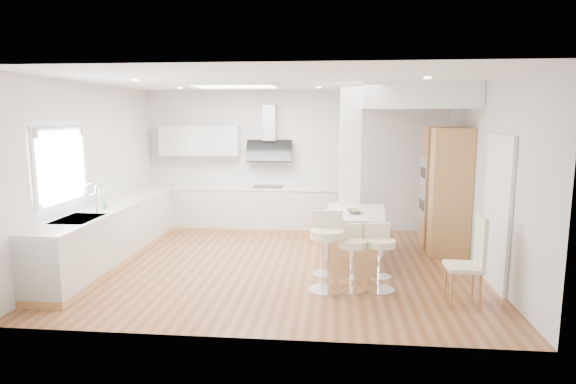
# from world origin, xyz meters

# --- Properties ---
(ground) EXTENTS (6.00, 6.00, 0.00)m
(ground) POSITION_xyz_m (0.00, 0.00, 0.00)
(ground) COLOR #965E37
(ground) RESTS_ON ground
(ceiling) EXTENTS (6.00, 5.00, 0.02)m
(ceiling) POSITION_xyz_m (0.00, 0.00, 0.00)
(ceiling) COLOR white
(ceiling) RESTS_ON ground
(wall_back) EXTENTS (6.00, 0.04, 2.80)m
(wall_back) POSITION_xyz_m (0.00, 2.50, 1.40)
(wall_back) COLOR silver
(wall_back) RESTS_ON ground
(wall_left) EXTENTS (0.04, 5.00, 2.80)m
(wall_left) POSITION_xyz_m (-3.00, 0.00, 1.40)
(wall_left) COLOR silver
(wall_left) RESTS_ON ground
(wall_right) EXTENTS (0.04, 5.00, 2.80)m
(wall_right) POSITION_xyz_m (3.00, 0.00, 1.40)
(wall_right) COLOR silver
(wall_right) RESTS_ON ground
(skylight) EXTENTS (4.10, 2.10, 0.06)m
(skylight) POSITION_xyz_m (-0.79, 0.60, 2.77)
(skylight) COLOR white
(skylight) RESTS_ON ground
(window_left) EXTENTS (0.06, 1.28, 1.07)m
(window_left) POSITION_xyz_m (-2.96, -0.90, 1.69)
(window_left) COLOR white
(window_left) RESTS_ON ground
(doorway_right) EXTENTS (0.05, 1.00, 2.10)m
(doorway_right) POSITION_xyz_m (2.97, -0.60, 1.00)
(doorway_right) COLOR #494039
(doorway_right) RESTS_ON ground
(counter_left) EXTENTS (0.63, 4.50, 1.35)m
(counter_left) POSITION_xyz_m (-2.70, 0.23, 0.46)
(counter_left) COLOR tan
(counter_left) RESTS_ON ground
(counter_back) EXTENTS (3.62, 0.63, 2.50)m
(counter_back) POSITION_xyz_m (-0.91, 2.22, 0.70)
(counter_back) COLOR tan
(counter_back) RESTS_ON ground
(pillar) EXTENTS (0.35, 0.35, 2.80)m
(pillar) POSITION_xyz_m (1.05, 0.95, 1.40)
(pillar) COLOR white
(pillar) RESTS_ON ground
(soffit) EXTENTS (1.78, 2.20, 0.40)m
(soffit) POSITION_xyz_m (2.10, 1.40, 2.60)
(soffit) COLOR white
(soffit) RESTS_ON ground
(oven_column) EXTENTS (0.63, 1.21, 2.10)m
(oven_column) POSITION_xyz_m (2.68, 1.23, 1.05)
(oven_column) COLOR tan
(oven_column) RESTS_ON ground
(peninsula) EXTENTS (1.03, 1.45, 0.90)m
(peninsula) POSITION_xyz_m (1.12, 0.18, 0.42)
(peninsula) COLOR tan
(peninsula) RESTS_ON ground
(bar_stool_a) EXTENTS (0.47, 0.47, 1.05)m
(bar_stool_a) POSITION_xyz_m (0.71, -1.03, 0.59)
(bar_stool_a) COLOR white
(bar_stool_a) RESTS_ON ground
(bar_stool_b) EXTENTS (0.48, 0.48, 0.88)m
(bar_stool_b) POSITION_xyz_m (1.04, -1.00, 0.49)
(bar_stool_b) COLOR white
(bar_stool_b) RESTS_ON ground
(bar_stool_c) EXTENTS (0.49, 0.49, 0.89)m
(bar_stool_c) POSITION_xyz_m (1.41, -0.96, 0.50)
(bar_stool_c) COLOR white
(bar_stool_c) RESTS_ON ground
(dining_chair) EXTENTS (0.43, 0.43, 1.09)m
(dining_chair) POSITION_xyz_m (2.50, -1.25, 0.58)
(dining_chair) COLOR #F0E5C3
(dining_chair) RESTS_ON ground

